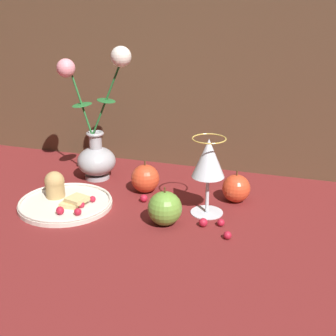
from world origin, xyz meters
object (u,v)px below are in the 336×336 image
object	(u,v)px
plate_with_pastries	(64,200)
apple_at_table_edge	(165,208)
vase	(96,141)
wine_glass	(208,161)
apple_beside_vase	(145,179)
apple_near_glass	(236,188)

from	to	relation	value
plate_with_pastries	apple_at_table_edge	world-z (taller)	apple_at_table_edge
vase	wine_glass	size ratio (longest dim) A/B	1.98
apple_beside_vase	apple_at_table_edge	bearing A→B (deg)	-56.25
wine_glass	apple_at_table_edge	size ratio (longest dim) A/B	2.06
apple_near_glass	apple_beside_vase	bearing A→B (deg)	-176.91
vase	plate_with_pastries	distance (m)	0.20
plate_with_pastries	apple_beside_vase	distance (m)	0.20
vase	plate_with_pastries	bearing A→B (deg)	-90.63
apple_at_table_edge	vase	bearing A→B (deg)	142.35
vase	apple_near_glass	size ratio (longest dim) A/B	4.46
apple_beside_vase	apple_near_glass	bearing A→B (deg)	3.09
apple_near_glass	apple_at_table_edge	size ratio (longest dim) A/B	0.91
vase	wine_glass	world-z (taller)	vase
plate_with_pastries	apple_near_glass	world-z (taller)	apple_near_glass
apple_near_glass	apple_at_table_edge	xyz separation A→B (m)	(-0.12, -0.16, 0.00)
wine_glass	apple_at_table_edge	world-z (taller)	wine_glass
apple_at_table_edge	wine_glass	bearing A→B (deg)	47.76
vase	apple_near_glass	xyz separation A→B (m)	(0.38, -0.03, -0.07)
wine_glass	apple_near_glass	xyz separation A→B (m)	(0.05, 0.08, -0.09)
wine_glass	apple_beside_vase	bearing A→B (deg)	158.09
vase	apple_near_glass	distance (m)	0.38
wine_glass	apple_beside_vase	size ratio (longest dim) A/B	2.14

